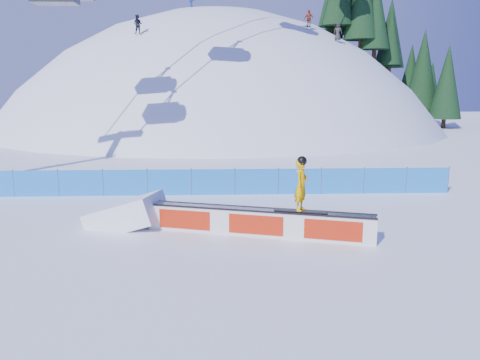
{
  "coord_description": "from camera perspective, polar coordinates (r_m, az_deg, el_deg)",
  "views": [
    {
      "loc": [
        0.38,
        -16.54,
        4.84
      ],
      "look_at": [
        1.08,
        0.78,
        1.42
      ],
      "focal_mm": 35.0,
      "sensor_mm": 36.0,
      "label": 1
    }
  ],
  "objects": [
    {
      "name": "treeline",
      "position": [
        60.92,
        18.56,
        16.13
      ],
      "size": [
        19.72,
        10.04,
        21.09
      ],
      "color": "black",
      "rests_on": "ground"
    },
    {
      "name": "safety_fence",
      "position": [
        21.47,
        -3.29,
        -0.25
      ],
      "size": [
        22.05,
        0.05,
        1.3
      ],
      "color": "blue",
      "rests_on": "ground"
    },
    {
      "name": "distant_skiers",
      "position": [
        49.04,
        -0.83,
        19.41
      ],
      "size": [
        19.75,
        10.46,
        5.71
      ],
      "color": "black",
      "rests_on": "ground"
    },
    {
      "name": "ground",
      "position": [
        17.24,
        -3.51,
        -5.17
      ],
      "size": [
        160.0,
        160.0,
        0.0
      ],
      "primitive_type": "plane",
      "color": "white",
      "rests_on": "ground"
    },
    {
      "name": "snow_hill",
      "position": [
        62.84,
        -2.55,
        -10.18
      ],
      "size": [
        64.0,
        64.0,
        64.0
      ],
      "color": "white",
      "rests_on": "ground"
    },
    {
      "name": "snow_ramp",
      "position": [
        17.36,
        -13.62,
        -5.36
      ],
      "size": [
        3.07,
        2.38,
        1.68
      ],
      "primitive_type": null,
      "rotation": [
        0.0,
        -0.31,
        -0.29
      ],
      "color": "white",
      "rests_on": "ground"
    },
    {
      "name": "rail_box",
      "position": [
        15.63,
        2.12,
        -5.15
      ],
      "size": [
        7.51,
        2.69,
        0.92
      ],
      "rotation": [
        0.0,
        0.0,
        -0.29
      ],
      "color": "silver",
      "rests_on": "ground"
    },
    {
      "name": "snowboarder",
      "position": [
        15.08,
        7.49,
        -0.54
      ],
      "size": [
        1.75,
        0.79,
        1.81
      ],
      "rotation": [
        0.0,
        0.0,
        1.05
      ],
      "color": "black",
      "rests_on": "rail_box"
    }
  ]
}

